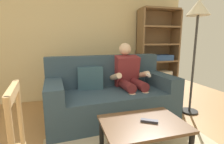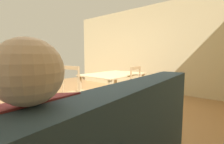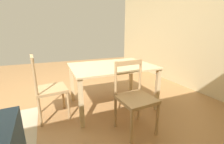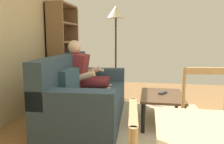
{
  "view_description": "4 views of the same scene",
  "coord_description": "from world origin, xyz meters",
  "px_view_note": "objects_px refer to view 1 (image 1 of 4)",
  "views": [
    {
      "loc": [
        0.41,
        -0.71,
        1.23
      ],
      "look_at": [
        1.12,
        1.75,
        0.74
      ],
      "focal_mm": 27.07,
      "sensor_mm": 36.0,
      "label": 1
    },
    {
      "loc": [
        1.64,
        2.56,
        1.12
      ],
      "look_at": [
        0.03,
        1.22,
        0.9
      ],
      "focal_mm": 24.84,
      "sensor_mm": 36.0,
      "label": 2
    },
    {
      "loc": [
        -0.13,
        2.56,
        1.26
      ],
      "look_at": [
        -1.05,
        0.36,
        0.6
      ],
      "focal_mm": 23.59,
      "sensor_mm": 36.0,
      "label": 3
    },
    {
      "loc": [
        -1.96,
        0.89,
        1.21
      ],
      "look_at": [
        0.03,
        1.22,
        0.9
      ],
      "focal_mm": 35.43,
      "sensor_mm": 36.0,
      "label": 4
    }
  ],
  "objects_px": {
    "tv_remote": "(149,121)",
    "couch": "(110,95)",
    "bookshelf": "(157,60)",
    "coffee_table": "(143,128)",
    "person_lounging": "(129,77)",
    "floor_lamp": "(198,19)"
  },
  "relations": [
    {
      "from": "couch",
      "to": "person_lounging",
      "type": "bearing_deg",
      "value": 8.23
    },
    {
      "from": "person_lounging",
      "to": "tv_remote",
      "type": "relative_size",
      "value": 6.92
    },
    {
      "from": "floor_lamp",
      "to": "coffee_table",
      "type": "bearing_deg",
      "value": -146.8
    },
    {
      "from": "couch",
      "to": "tv_remote",
      "type": "xyz_separation_m",
      "value": [
        0.09,
        -1.14,
        0.09
      ]
    },
    {
      "from": "coffee_table",
      "to": "floor_lamp",
      "type": "height_order",
      "value": "floor_lamp"
    },
    {
      "from": "couch",
      "to": "floor_lamp",
      "type": "relative_size",
      "value": 1.1
    },
    {
      "from": "couch",
      "to": "person_lounging",
      "type": "xyz_separation_m",
      "value": [
        0.35,
        0.05,
        0.27
      ]
    },
    {
      "from": "tv_remote",
      "to": "couch",
      "type": "bearing_deg",
      "value": 36.32
    },
    {
      "from": "person_lounging",
      "to": "tv_remote",
      "type": "xyz_separation_m",
      "value": [
        -0.26,
        -1.19,
        -0.18
      ]
    },
    {
      "from": "person_lounging",
      "to": "floor_lamp",
      "type": "relative_size",
      "value": 0.64
    },
    {
      "from": "person_lounging",
      "to": "bookshelf",
      "type": "relative_size",
      "value": 0.62
    },
    {
      "from": "couch",
      "to": "person_lounging",
      "type": "distance_m",
      "value": 0.44
    },
    {
      "from": "bookshelf",
      "to": "coffee_table",
      "type": "bearing_deg",
      "value": -123.3
    },
    {
      "from": "bookshelf",
      "to": "tv_remote",
      "type": "bearing_deg",
      "value": -121.92
    },
    {
      "from": "couch",
      "to": "person_lounging",
      "type": "relative_size",
      "value": 1.72
    },
    {
      "from": "couch",
      "to": "coffee_table",
      "type": "distance_m",
      "value": 1.13
    },
    {
      "from": "bookshelf",
      "to": "floor_lamp",
      "type": "relative_size",
      "value": 1.03
    },
    {
      "from": "person_lounging",
      "to": "coffee_table",
      "type": "distance_m",
      "value": 1.25
    },
    {
      "from": "coffee_table",
      "to": "tv_remote",
      "type": "distance_m",
      "value": 0.09
    },
    {
      "from": "person_lounging",
      "to": "bookshelf",
      "type": "bearing_deg",
      "value": 39.09
    },
    {
      "from": "coffee_table",
      "to": "floor_lamp",
      "type": "relative_size",
      "value": 0.45
    },
    {
      "from": "person_lounging",
      "to": "coffee_table",
      "type": "bearing_deg",
      "value": -105.03
    }
  ]
}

